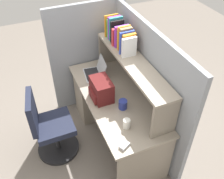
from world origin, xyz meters
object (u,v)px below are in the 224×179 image
(computer_mouse, at_px, (124,146))
(snack_canister, at_px, (123,104))
(paper_cup, at_px, (127,124))
(backpack, at_px, (101,90))
(office_chair, at_px, (50,129))
(laptop, at_px, (96,72))

(computer_mouse, relative_size, snack_canister, 0.96)
(paper_cup, height_order, snack_canister, snack_canister)
(backpack, xyz_separation_m, snack_canister, (0.25, 0.16, -0.07))
(computer_mouse, bearing_deg, backpack, 149.25)
(computer_mouse, height_order, snack_canister, snack_canister)
(backpack, height_order, office_chair, backpack)
(backpack, relative_size, office_chair, 0.32)
(laptop, height_order, snack_canister, laptop)
(backpack, height_order, snack_canister, backpack)
(snack_canister, bearing_deg, paper_cup, -16.94)
(office_chair, bearing_deg, paper_cup, -119.64)
(paper_cup, bearing_deg, laptop, 178.73)
(laptop, height_order, backpack, backpack)
(computer_mouse, distance_m, office_chair, 1.06)
(backpack, bearing_deg, laptop, 167.34)
(paper_cup, distance_m, snack_canister, 0.28)
(backpack, bearing_deg, paper_cup, 8.34)
(laptop, relative_size, snack_canister, 3.16)
(laptop, bearing_deg, office_chair, -63.27)
(laptop, height_order, office_chair, laptop)
(backpack, bearing_deg, computer_mouse, -3.65)
(snack_canister, height_order, office_chair, office_chair)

